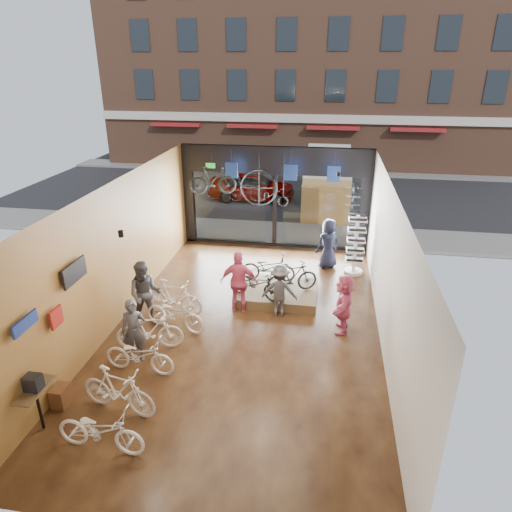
% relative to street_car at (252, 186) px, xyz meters
% --- Properties ---
extents(ground_plane, '(7.00, 12.00, 0.04)m').
position_rel_street_car_xyz_m(ground_plane, '(1.90, -12.00, -0.76)').
color(ground_plane, black).
rests_on(ground_plane, ground).
extents(ceiling, '(7.00, 12.00, 0.04)m').
position_rel_street_car_xyz_m(ceiling, '(1.90, -12.00, 3.08)').
color(ceiling, black).
rests_on(ceiling, ground).
extents(wall_left, '(0.04, 12.00, 3.80)m').
position_rel_street_car_xyz_m(wall_left, '(-1.62, -12.00, 1.16)').
color(wall_left, '#9E6733').
rests_on(wall_left, ground).
extents(wall_right, '(0.04, 12.00, 3.80)m').
position_rel_street_car_xyz_m(wall_right, '(5.42, -12.00, 1.16)').
color(wall_right, beige).
rests_on(wall_right, ground).
extents(wall_back, '(7.00, 0.04, 3.80)m').
position_rel_street_car_xyz_m(wall_back, '(1.90, -18.02, 1.16)').
color(wall_back, beige).
rests_on(wall_back, ground).
extents(storefront, '(7.00, 0.26, 3.80)m').
position_rel_street_car_xyz_m(storefront, '(1.90, -6.00, 1.16)').
color(storefront, black).
rests_on(storefront, ground).
extents(exit_sign, '(0.35, 0.06, 0.18)m').
position_rel_street_car_xyz_m(exit_sign, '(-0.50, -6.12, 2.31)').
color(exit_sign, '#198C26').
rests_on(exit_sign, storefront).
extents(street_road, '(30.00, 18.00, 0.02)m').
position_rel_street_car_xyz_m(street_road, '(1.90, 3.00, -0.75)').
color(street_road, black).
rests_on(street_road, ground).
extents(sidewalk_near, '(30.00, 2.40, 0.12)m').
position_rel_street_car_xyz_m(sidewalk_near, '(1.90, -4.80, -0.68)').
color(sidewalk_near, slate).
rests_on(sidewalk_near, ground).
extents(sidewalk_far, '(30.00, 2.00, 0.12)m').
position_rel_street_car_xyz_m(sidewalk_far, '(1.90, 7.00, -0.68)').
color(sidewalk_far, slate).
rests_on(sidewalk_far, ground).
extents(opposite_building, '(26.00, 5.00, 14.00)m').
position_rel_street_car_xyz_m(opposite_building, '(1.90, 9.50, 6.26)').
color(opposite_building, brown).
rests_on(opposite_building, ground).
extents(street_car, '(4.33, 1.74, 1.48)m').
position_rel_street_car_xyz_m(street_car, '(0.00, 0.00, 0.00)').
color(street_car, gray).
rests_on(street_car, street_road).
extents(box_truck, '(2.17, 6.51, 2.56)m').
position_rel_street_car_xyz_m(box_truck, '(3.77, -1.00, 0.54)').
color(box_truck, silver).
rests_on(box_truck, street_road).
extents(floor_bike_0, '(1.75, 0.70, 0.90)m').
position_rel_street_car_xyz_m(floor_bike_0, '(0.02, -16.58, -0.29)').
color(floor_bike_0, beige).
rests_on(floor_bike_0, ground_plane).
extents(floor_bike_1, '(1.77, 0.82, 1.03)m').
position_rel_street_car_xyz_m(floor_bike_1, '(-0.09, -15.58, -0.22)').
color(floor_bike_1, beige).
rests_on(floor_bike_1, ground_plane).
extents(floor_bike_2, '(1.73, 0.73, 0.88)m').
position_rel_street_car_xyz_m(floor_bike_2, '(-0.18, -14.28, -0.30)').
color(floor_bike_2, beige).
rests_on(floor_bike_2, ground_plane).
extents(floor_bike_3, '(1.72, 0.80, 1.00)m').
position_rel_street_car_xyz_m(floor_bike_3, '(-0.29, -13.37, -0.24)').
color(floor_bike_3, beige).
rests_on(floor_bike_3, ground_plane).
extents(floor_bike_4, '(1.85, 1.01, 0.92)m').
position_rel_street_car_xyz_m(floor_bike_4, '(0.05, -12.42, -0.28)').
color(floor_bike_4, beige).
rests_on(floor_bike_4, ground_plane).
extents(floor_bike_5, '(1.77, 0.70, 1.03)m').
position_rel_street_car_xyz_m(floor_bike_5, '(-0.26, -11.64, -0.22)').
color(floor_bike_5, beige).
rests_on(floor_bike_5, ground_plane).
extents(display_platform, '(2.40, 1.80, 0.30)m').
position_rel_street_car_xyz_m(display_platform, '(2.50, -10.25, -0.59)').
color(display_platform, brown).
rests_on(display_platform, ground_plane).
extents(display_bike_left, '(1.79, 1.09, 0.89)m').
position_rel_street_car_xyz_m(display_bike_left, '(1.95, -10.85, 0.01)').
color(display_bike_left, black).
rests_on(display_bike_left, display_platform).
extents(display_bike_mid, '(1.61, 1.08, 0.95)m').
position_rel_street_car_xyz_m(display_bike_mid, '(2.95, -10.37, 0.04)').
color(display_bike_mid, black).
rests_on(display_bike_mid, display_platform).
extents(display_bike_right, '(1.66, 0.58, 0.87)m').
position_rel_street_car_xyz_m(display_bike_right, '(2.16, -9.72, -0.00)').
color(display_bike_right, black).
rests_on(display_bike_right, display_platform).
extents(customer_0, '(0.67, 0.54, 1.59)m').
position_rel_street_car_xyz_m(customer_0, '(-0.46, -13.86, 0.06)').
color(customer_0, '#3F3F44').
rests_on(customer_0, ground_plane).
extents(customer_1, '(1.03, 0.89, 1.84)m').
position_rel_street_car_xyz_m(customer_1, '(-0.79, -12.30, 0.18)').
color(customer_1, '#3F3F44').
rests_on(customer_1, ground_plane).
extents(customer_2, '(1.09, 0.49, 1.83)m').
position_rel_street_car_xyz_m(customer_2, '(1.54, -11.19, 0.18)').
color(customer_2, '#CC4C72').
rests_on(customer_2, ground_plane).
extents(customer_3, '(1.00, 0.58, 1.54)m').
position_rel_street_car_xyz_m(customer_3, '(2.68, -11.23, 0.03)').
color(customer_3, '#3F3F44').
rests_on(customer_3, ground_plane).
extents(customer_4, '(1.01, 0.93, 1.74)m').
position_rel_street_car_xyz_m(customer_4, '(3.96, -7.75, 0.13)').
color(customer_4, '#161C33').
rests_on(customer_4, ground_plane).
extents(customer_5, '(0.60, 1.54, 1.62)m').
position_rel_street_car_xyz_m(customer_5, '(4.42, -11.78, 0.07)').
color(customer_5, '#CC4C72').
rests_on(customer_5, ground_plane).
extents(sunglasses_rack, '(0.70, 0.62, 2.04)m').
position_rel_street_car_xyz_m(sunglasses_rack, '(4.85, -8.11, 0.28)').
color(sunglasses_rack, white).
rests_on(sunglasses_rack, ground_plane).
extents(wall_merch, '(0.40, 2.40, 2.60)m').
position_rel_street_car_xyz_m(wall_merch, '(-1.48, -15.50, 0.56)').
color(wall_merch, navy).
rests_on(wall_merch, wall_left).
extents(penny_farthing, '(1.62, 0.06, 1.29)m').
position_rel_street_car_xyz_m(penny_farthing, '(1.73, -7.12, 1.76)').
color(penny_farthing, black).
rests_on(penny_farthing, ceiling).
extents(hung_bike, '(1.64, 0.85, 0.95)m').
position_rel_street_car_xyz_m(hung_bike, '(-0.01, -7.80, 2.19)').
color(hung_bike, black).
rests_on(hung_bike, ceiling).
extents(jersey_left, '(0.45, 0.03, 0.55)m').
position_rel_street_car_xyz_m(jersey_left, '(0.43, -6.80, 2.31)').
color(jersey_left, '#1E3F99').
rests_on(jersey_left, ceiling).
extents(jersey_mid, '(0.45, 0.03, 0.55)m').
position_rel_street_car_xyz_m(jersey_mid, '(2.52, -6.80, 2.31)').
color(jersey_mid, '#1E3F99').
rests_on(jersey_mid, ceiling).
extents(jersey_right, '(0.45, 0.03, 0.55)m').
position_rel_street_car_xyz_m(jersey_right, '(4.00, -6.80, 2.31)').
color(jersey_right, '#1E3F99').
rests_on(jersey_right, ceiling).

